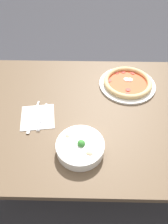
{
  "coord_description": "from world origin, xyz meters",
  "views": [
    {
      "loc": [
        0.01,
        0.72,
        1.5
      ],
      "look_at": [
        0.03,
        0.02,
        0.74
      ],
      "focal_mm": 35.0,
      "sensor_mm": 36.0,
      "label": 1
    }
  ],
  "objects_px": {
    "bowl": "(80,147)",
    "knife": "(34,115)",
    "pizza": "(127,83)",
    "fork": "(43,116)"
  },
  "relations": [
    {
      "from": "pizza",
      "to": "bowl",
      "type": "xyz_separation_m",
      "value": [
        0.24,
        0.42,
        0.01
      ]
    },
    {
      "from": "fork",
      "to": "knife",
      "type": "relative_size",
      "value": 0.86
    },
    {
      "from": "pizza",
      "to": "knife",
      "type": "height_order",
      "value": "pizza"
    },
    {
      "from": "pizza",
      "to": "knife",
      "type": "distance_m",
      "value": 0.52
    },
    {
      "from": "pizza",
      "to": "knife",
      "type": "relative_size",
      "value": 1.48
    },
    {
      "from": "pizza",
      "to": "bowl",
      "type": "distance_m",
      "value": 0.49
    },
    {
      "from": "bowl",
      "to": "knife",
      "type": "xyz_separation_m",
      "value": [
        0.23,
        -0.19,
        -0.02
      ]
    },
    {
      "from": "bowl",
      "to": "fork",
      "type": "distance_m",
      "value": 0.26
    },
    {
      "from": "pizza",
      "to": "knife",
      "type": "bearing_deg",
      "value": 26.35
    },
    {
      "from": "bowl",
      "to": "fork",
      "type": "xyz_separation_m",
      "value": [
        0.18,
        -0.18,
        -0.02
      ]
    }
  ]
}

